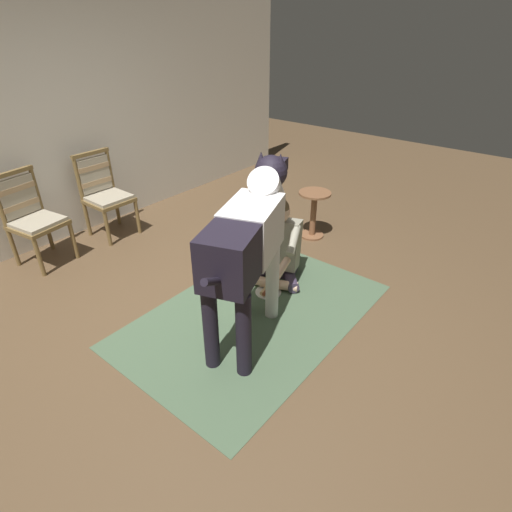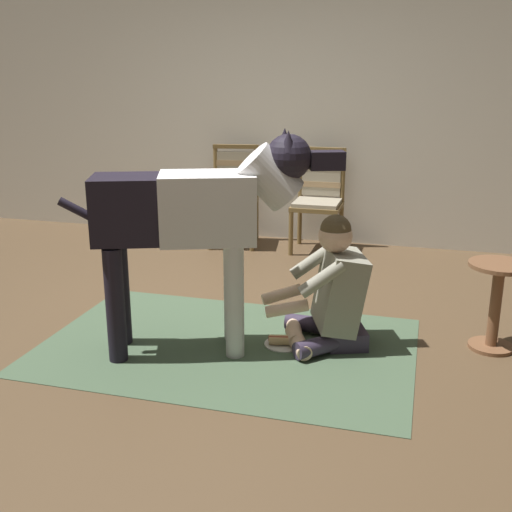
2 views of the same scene
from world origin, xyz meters
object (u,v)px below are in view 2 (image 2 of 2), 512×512
Objects in this scene: dining_chair_left_of_pair at (234,190)px; hot_dog_on_plate at (284,342)px; round_side_table at (496,299)px; dining_chair_right_of_pair at (319,194)px; large_dog at (196,214)px; person_sitting_on_floor at (332,293)px.

hot_dog_on_plate is (1.05, -2.30, -0.52)m from dining_chair_left_of_pair.
dining_chair_left_of_pair is at bearing 114.50° from hot_dog_on_plate.
dining_chair_left_of_pair is 1.74× the size of round_side_table.
round_side_table is (2.32, -1.99, -0.21)m from dining_chair_left_of_pair.
hot_dog_on_plate is (0.19, -2.30, -0.52)m from dining_chair_right_of_pair.
dining_chair_right_of_pair is 2.48m from round_side_table.
dining_chair_left_of_pair reaches higher than hot_dog_on_plate.
large_dog reaches higher than round_side_table.
dining_chair_left_of_pair reaches higher than person_sitting_on_floor.
large_dog is at bearing -159.58° from hot_dog_on_plate.
round_side_table is at bearing -40.57° from dining_chair_left_of_pair.
dining_chair_left_of_pair reaches higher than round_side_table.
hot_dog_on_plate is (-0.28, -0.10, -0.32)m from person_sitting_on_floor.
dining_chair_left_of_pair is at bearing 121.18° from person_sitting_on_floor.
person_sitting_on_floor is 0.98m from large_dog.
hot_dog_on_plate is at bearing 20.42° from large_dog.
round_side_table is (1.47, -1.99, -0.21)m from dining_chair_right_of_pair.
dining_chair_left_of_pair is 2.57m from large_dog.
dining_chair_left_of_pair is at bearing 139.43° from round_side_table.
dining_chair_right_of_pair is 1.74× the size of round_side_table.
person_sitting_on_floor reaches higher than round_side_table.
dining_chair_right_of_pair is 0.61× the size of large_dog.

